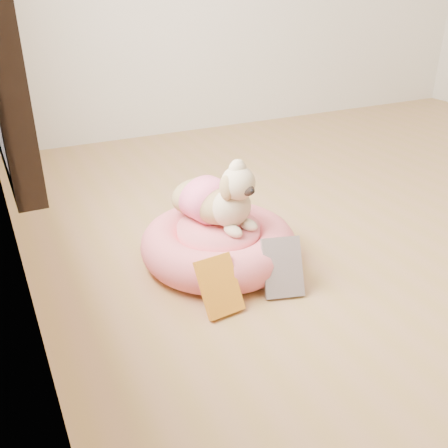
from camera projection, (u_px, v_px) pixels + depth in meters
name	position (u px, v px, depth m)	size (l,w,h in m)	color
pet_bed	(219.00, 244.00, 2.06)	(0.64, 0.64, 0.17)	#DE576D
dog	(217.00, 188.00, 1.99)	(0.28, 0.41, 0.30)	brown
book_yellow	(219.00, 286.00, 1.75)	(0.14, 0.03, 0.21)	gold
book_white	(283.00, 267.00, 1.85)	(0.15, 0.02, 0.22)	silver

